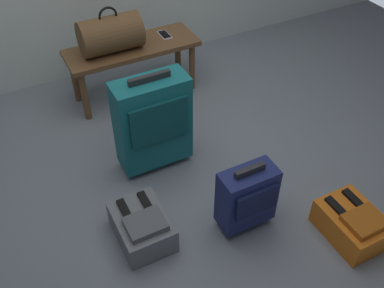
% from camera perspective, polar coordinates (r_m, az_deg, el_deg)
% --- Properties ---
extents(ground_plane, '(6.60, 6.60, 0.00)m').
position_cam_1_polar(ground_plane, '(2.89, 0.15, -4.48)').
color(ground_plane, slate).
extents(bench, '(1.00, 0.36, 0.44)m').
position_cam_1_polar(bench, '(3.45, -7.68, 11.45)').
color(bench, brown).
rests_on(bench, ground).
extents(duffel_bag_brown, '(0.44, 0.26, 0.34)m').
position_cam_1_polar(duffel_bag_brown, '(3.31, -10.48, 13.76)').
color(duffel_bag_brown, brown).
rests_on(duffel_bag_brown, bench).
extents(cell_phone, '(0.07, 0.14, 0.01)m').
position_cam_1_polar(cell_phone, '(3.53, -3.56, 13.88)').
color(cell_phone, silver).
rests_on(cell_phone, bench).
extents(suitcase_upright_teal, '(0.46, 0.23, 0.70)m').
position_cam_1_polar(suitcase_upright_teal, '(2.77, -5.07, 2.89)').
color(suitcase_upright_teal, '#14666B').
rests_on(suitcase_upright_teal, ground).
extents(suitcase_small_navy, '(0.32, 0.18, 0.46)m').
position_cam_1_polar(suitcase_small_navy, '(2.49, 7.12, -6.75)').
color(suitcase_small_navy, navy).
rests_on(suitcase_small_navy, ground).
extents(backpack_grey, '(0.28, 0.38, 0.21)m').
position_cam_1_polar(backpack_grey, '(2.54, -6.45, -10.51)').
color(backpack_grey, slate).
rests_on(backpack_grey, ground).
extents(backpack_orange, '(0.28, 0.38, 0.21)m').
position_cam_1_polar(backpack_orange, '(2.69, 19.97, -9.63)').
color(backpack_orange, orange).
rests_on(backpack_orange, ground).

